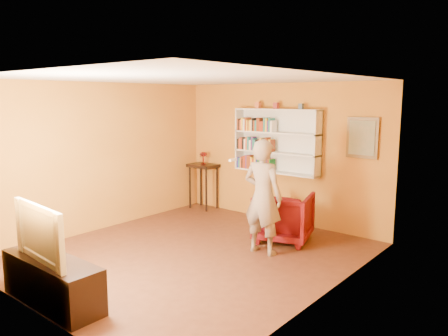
{
  "coord_description": "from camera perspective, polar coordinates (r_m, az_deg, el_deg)",
  "views": [
    {
      "loc": [
        4.55,
        -4.71,
        2.42
      ],
      "look_at": [
        0.02,
        0.75,
        1.28
      ],
      "focal_mm": 35.0,
      "sensor_mm": 36.0,
      "label": 1
    }
  ],
  "objects": [
    {
      "name": "console_table",
      "position": [
        9.56,
        -2.72,
        -0.5
      ],
      "size": [
        0.6,
        0.46,
        0.99
      ],
      "color": "black",
      "rests_on": "ground"
    },
    {
      "name": "bookshelf",
      "position": [
        8.49,
        7.07,
        3.51
      ],
      "size": [
        1.8,
        0.29,
        1.23
      ],
      "color": "white",
      "rests_on": "room_shell"
    },
    {
      "name": "framed_painting",
      "position": [
        7.76,
        17.62,
        3.78
      ],
      "size": [
        0.55,
        0.05,
        0.7
      ],
      "color": "brown",
      "rests_on": "room_shell"
    },
    {
      "name": "books_row_middle",
      "position": [
        8.65,
        4.21,
        3.1
      ],
      "size": [
        0.83,
        0.19,
        0.27
      ],
      "color": "black",
      "rests_on": "bookshelf"
    },
    {
      "name": "armchair",
      "position": [
        7.54,
        7.8,
        -6.33
      ],
      "size": [
        1.13,
        1.14,
        0.83
      ],
      "primitive_type": "imported",
      "rotation": [
        0.0,
        0.0,
        3.45
      ],
      "color": "#4A050D",
      "rests_on": "ground"
    },
    {
      "name": "ornament_centre",
      "position": [
        8.41,
        6.83,
        8.1
      ],
      "size": [
        0.09,
        0.09,
        0.12
      ],
      "primitive_type": "cube",
      "color": "#983332",
      "rests_on": "bookshelf"
    },
    {
      "name": "person",
      "position": [
        6.8,
        5.1,
        -3.78
      ],
      "size": [
        0.68,
        0.46,
        1.8
      ],
      "primitive_type": "imported",
      "rotation": [
        0.0,
        0.0,
        3.19
      ],
      "color": "#7E6C5C",
      "rests_on": "ground"
    },
    {
      "name": "books_row_upper",
      "position": [
        8.63,
        4.25,
        5.61
      ],
      "size": [
        0.84,
        0.19,
        0.27
      ],
      "color": "maroon",
      "rests_on": "bookshelf"
    },
    {
      "name": "television",
      "position": [
        5.51,
        -21.9,
        -7.69
      ],
      "size": [
        1.18,
        0.25,
        0.67
      ],
      "primitive_type": "imported",
      "rotation": [
        0.0,
        0.0,
        -0.08
      ],
      "color": "black",
      "rests_on": "tv_cabinet"
    },
    {
      "name": "books_row_lower",
      "position": [
        8.71,
        4.15,
        0.64
      ],
      "size": [
        0.81,
        0.19,
        0.27
      ],
      "color": "#2923A0",
      "rests_on": "bookshelf"
    },
    {
      "name": "ornament_left",
      "position": [
        8.65,
        4.45,
        8.18
      ],
      "size": [
        0.09,
        0.09,
        0.13
      ],
      "primitive_type": "cube",
      "color": "#C56438",
      "rests_on": "bookshelf"
    },
    {
      "name": "room_shell",
      "position": [
        6.7,
        -4.25,
        -2.97
      ],
      "size": [
        5.3,
        5.8,
        2.88
      ],
      "color": "#482617",
      "rests_on": "ground"
    },
    {
      "name": "tv_cabinet",
      "position": [
        5.71,
        -21.52,
        -13.58
      ],
      "size": [
        1.54,
        0.46,
        0.55
      ],
      "primitive_type": "cube",
      "color": "black",
      "rests_on": "ground"
    },
    {
      "name": "game_remote",
      "position": [
        6.61,
        1.18,
        1.06
      ],
      "size": [
        0.04,
        0.15,
        0.04
      ],
      "primitive_type": "cube",
      "color": "white",
      "rests_on": "person"
    },
    {
      "name": "ruby_lustre",
      "position": [
        9.51,
        -2.73,
        1.66
      ],
      "size": [
        0.17,
        0.17,
        0.27
      ],
      "color": "maroon",
      "rests_on": "console_table"
    },
    {
      "name": "ornament_right",
      "position": [
        8.13,
        10.03,
        7.93
      ],
      "size": [
        0.08,
        0.08,
        0.1
      ],
      "primitive_type": "cube",
      "color": "#455874",
      "rests_on": "bookshelf"
    }
  ]
}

